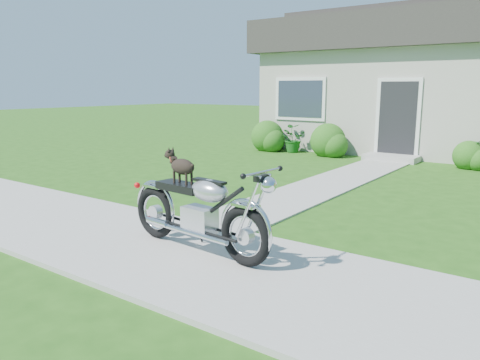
# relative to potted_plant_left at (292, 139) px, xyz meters

# --- Properties ---
(ground) EXTENTS (80.00, 80.00, 0.00)m
(ground) POSITION_rel_potted_plant_left_xyz_m (4.52, -8.55, -0.41)
(ground) COLOR #235114
(ground) RESTS_ON ground
(sidewalk) EXTENTS (24.00, 2.20, 0.04)m
(sidewalk) POSITION_rel_potted_plant_left_xyz_m (4.52, -8.55, -0.39)
(sidewalk) COLOR #9E9B93
(sidewalk) RESTS_ON ground
(walkway) EXTENTS (1.20, 8.00, 0.03)m
(walkway) POSITION_rel_potted_plant_left_xyz_m (3.02, -3.55, -0.40)
(walkway) COLOR #9E9B93
(walkway) RESTS_ON ground
(shrub_row) EXTENTS (11.05, 1.09, 1.09)m
(shrub_row) POSITION_rel_potted_plant_left_xyz_m (4.36, -0.05, 0.01)
(shrub_row) COLOR #2A5F19
(shrub_row) RESTS_ON ground
(potted_plant_left) EXTENTS (0.79, 0.70, 0.83)m
(potted_plant_left) POSITION_rel_potted_plant_left_xyz_m (0.00, 0.00, 0.00)
(potted_plant_left) COLOR #165517
(potted_plant_left) RESTS_ON ground
(potted_plant_right) EXTENTS (0.41, 0.41, 0.72)m
(potted_plant_right) POSITION_rel_potted_plant_left_xyz_m (5.09, 0.00, -0.05)
(potted_plant_right) COLOR #185A1A
(potted_plant_right) RESTS_ON ground
(motorcycle_with_dog) EXTENTS (2.22, 0.60, 1.16)m
(motorcycle_with_dog) POSITION_rel_potted_plant_left_xyz_m (3.54, -8.43, 0.14)
(motorcycle_with_dog) COLOR black
(motorcycle_with_dog) RESTS_ON sidewalk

